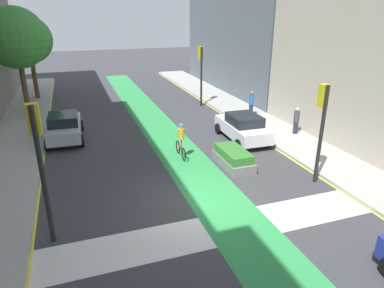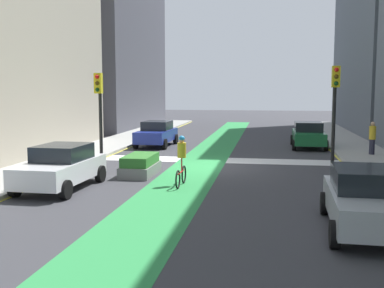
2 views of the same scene
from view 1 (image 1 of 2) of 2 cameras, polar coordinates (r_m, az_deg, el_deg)
name	(u,v)px [view 1 (image 1 of 2)]	position (r m, az deg, el deg)	size (l,w,h in m)	color
ground_plane	(197,202)	(13.85, 0.87, -9.51)	(120.00, 120.00, 0.00)	#38383D
bike_lane_paint	(216,198)	(14.11, 4.06, -8.91)	(2.40, 60.00, 0.01)	#2D8C47
crosswalk_band	(217,230)	(12.29, 4.18, -13.96)	(12.00, 1.80, 0.01)	silver
curb_stripe_left	(33,231)	(13.34, -24.80, -12.98)	(0.16, 60.00, 0.01)	yellow
sidewalk_right	(349,173)	(17.57, 24.57, -4.32)	(3.00, 60.00, 0.15)	#9E9E99
curb_stripe_right	(322,179)	(16.65, 20.75, -5.40)	(0.16, 60.00, 0.01)	yellow
traffic_signal_near_right	(322,115)	(15.32, 20.72, 4.47)	(0.35, 0.52, 4.31)	black
traffic_signal_near_left	(39,149)	(11.28, -24.07, -0.79)	(0.35, 0.52, 4.58)	black
traffic_signal_far_right	(201,65)	(27.10, 1.49, 12.94)	(0.35, 0.52, 4.57)	black
car_silver_left_far	(64,127)	(21.32, -20.37, 2.73)	(2.15, 4.26, 1.57)	#B2B7BF
car_white_right_far	(243,127)	(20.12, 8.41, 2.79)	(2.12, 4.25, 1.57)	silver
cyclist_in_lane	(181,140)	(17.47, -1.83, 0.74)	(0.32, 1.73, 1.86)	black
pedestrian_sidewalk_right_a	(251,103)	(24.62, 9.79, 6.69)	(0.34, 0.34, 1.74)	#262638
pedestrian_sidewalk_right_b	(296,120)	(21.51, 16.89, 3.76)	(0.34, 0.34, 1.61)	#262638
street_tree_near	(16,38)	(26.38, -27.14, 15.32)	(4.02, 4.02, 7.28)	brown
street_tree_far	(29,40)	(31.85, -25.45, 15.29)	(3.74, 3.74, 6.63)	brown
median_planter	(233,158)	(16.82, 6.86, -2.32)	(1.22, 2.51, 0.85)	slate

